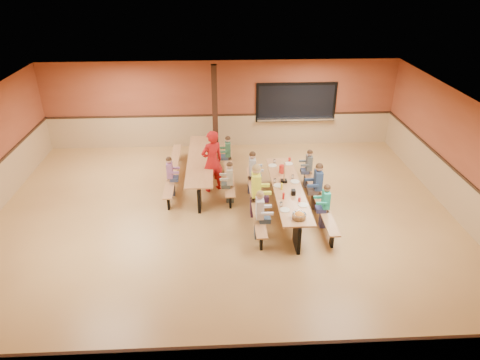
{
  "coord_description": "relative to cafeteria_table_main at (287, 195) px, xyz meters",
  "views": [
    {
      "loc": [
        -0.08,
        -9.21,
        6.01
      ],
      "look_at": [
        0.4,
        0.06,
        1.15
      ],
      "focal_mm": 32.0,
      "sensor_mm": 36.0,
      "label": 1
    }
  ],
  "objects": [
    {
      "name": "standing_woman",
      "position": [
        -1.95,
        1.32,
        0.38
      ],
      "size": [
        0.79,
        0.7,
        1.82
      ],
      "primitive_type": "imported",
      "rotation": [
        0.0,
        0.0,
        3.65
      ],
      "color": "red",
      "rests_on": "ground"
    },
    {
      "name": "seated_child_teal_right",
      "position": [
        0.82,
        -0.72,
        0.06
      ],
      "size": [
        0.35,
        0.28,
        1.17
      ],
      "primitive_type": null,
      "color": "#22AB8D",
      "rests_on": "ground"
    },
    {
      "name": "room_envelope",
      "position": [
        -1.65,
        -0.37,
        0.16
      ],
      "size": [
        12.04,
        10.04,
        3.02
      ],
      "color": "brown",
      "rests_on": "ground"
    },
    {
      "name": "kitchen_pass_through",
      "position": [
        0.95,
        4.59,
        0.96
      ],
      "size": [
        2.78,
        0.28,
        1.38
      ],
      "color": "black",
      "rests_on": "ground"
    },
    {
      "name": "seated_child_tan_sec",
      "position": [
        -1.47,
        0.64,
        0.06
      ],
      "size": [
        0.35,
        0.29,
        1.17
      ],
      "primitive_type": null,
      "color": "#AEA68E",
      "rests_on": "ground"
    },
    {
      "name": "chip_bowl",
      "position": [
        0.03,
        -1.48,
        0.29
      ],
      "size": [
        0.32,
        0.32,
        0.15
      ],
      "primitive_type": null,
      "color": "orange",
      "rests_on": "cafeteria_table_main"
    },
    {
      "name": "condiment_ketchup",
      "position": [
        -0.2,
        -0.58,
        0.3
      ],
      "size": [
        0.06,
        0.06,
        0.17
      ],
      "primitive_type": "cylinder",
      "color": "#B2140F",
      "rests_on": "cafeteria_table_main"
    },
    {
      "name": "ground",
      "position": [
        -1.65,
        -0.37,
        -0.53
      ],
      "size": [
        12.0,
        12.0,
        0.0
      ],
      "primitive_type": "plane",
      "color": "#A5743E",
      "rests_on": "ground"
    },
    {
      "name": "seated_adult_yellow",
      "position": [
        -0.83,
        -0.1,
        0.19
      ],
      "size": [
        0.48,
        0.39,
        1.43
      ],
      "primitive_type": null,
      "color": "#F1FF36",
      "rests_on": "ground"
    },
    {
      "name": "place_settings",
      "position": [
        -0.0,
        -0.0,
        0.27
      ],
      "size": [
        0.65,
        3.3,
        0.11
      ],
      "primitive_type": null,
      "color": "beige",
      "rests_on": "cafeteria_table_main"
    },
    {
      "name": "seated_child_navy_right",
      "position": [
        0.82,
        0.19,
        0.12
      ],
      "size": [
        0.41,
        0.33,
        1.29
      ],
      "primitive_type": null,
      "color": "navy",
      "rests_on": "ground"
    },
    {
      "name": "seated_child_purple_sec",
      "position": [
        -3.12,
        1.11,
        0.05
      ],
      "size": [
        0.34,
        0.28,
        1.15
      ],
      "primitive_type": null,
      "color": "#985D8F",
      "rests_on": "ground"
    },
    {
      "name": "condiment_mustard",
      "position": [
        -0.17,
        -0.1,
        0.3
      ],
      "size": [
        0.06,
        0.06,
        0.17
      ],
      "primitive_type": "cylinder",
      "color": "yellow",
      "rests_on": "cafeteria_table_main"
    },
    {
      "name": "napkin_dispenser",
      "position": [
        0.08,
        -0.38,
        0.28
      ],
      "size": [
        0.1,
        0.14,
        0.13
      ],
      "primitive_type": "cube",
      "color": "black",
      "rests_on": "cafeteria_table_main"
    },
    {
      "name": "punch_pitcher",
      "position": [
        -0.04,
        0.85,
        0.32
      ],
      "size": [
        0.16,
        0.16,
        0.22
      ],
      "primitive_type": "cylinder",
      "color": "red",
      "rests_on": "cafeteria_table_main"
    },
    {
      "name": "table_paddle",
      "position": [
        -0.06,
        0.31,
        0.35
      ],
      "size": [
        0.16,
        0.16,
        0.56
      ],
      "color": "black",
      "rests_on": "cafeteria_table_main"
    },
    {
      "name": "cafeteria_table_main",
      "position": [
        0.0,
        0.0,
        0.0
      ],
      "size": [
        1.91,
        3.7,
        0.74
      ],
      "color": "#B07546",
      "rests_on": "ground"
    },
    {
      "name": "seated_child_green_sec",
      "position": [
        -1.47,
        2.46,
        0.07
      ],
      "size": [
        0.36,
        0.29,
        1.18
      ],
      "primitive_type": null,
      "color": "#326546",
      "rests_on": "ground"
    },
    {
      "name": "seated_child_white_left",
      "position": [
        -0.83,
        -1.1,
        0.1
      ],
      "size": [
        0.39,
        0.32,
        1.25
      ],
      "primitive_type": null,
      "color": "white",
      "rests_on": "ground"
    },
    {
      "name": "seated_child_grey_left",
      "position": [
        -0.83,
        1.14,
        0.09
      ],
      "size": [
        0.38,
        0.31,
        1.24
      ],
      "primitive_type": null,
      "color": "#B2B2B2",
      "rests_on": "ground"
    },
    {
      "name": "seated_child_char_right",
      "position": [
        0.82,
        1.38,
        0.05
      ],
      "size": [
        0.34,
        0.28,
        1.15
      ],
      "primitive_type": null,
      "color": "#505659",
      "rests_on": "ground"
    },
    {
      "name": "cafeteria_table_second",
      "position": [
        -2.3,
        1.88,
        0.0
      ],
      "size": [
        1.91,
        3.7,
        0.74
      ],
      "color": "#B07546",
      "rests_on": "ground"
    },
    {
      "name": "structural_post",
      "position": [
        -1.85,
        4.03,
        0.97
      ],
      "size": [
        0.18,
        0.18,
        3.0
      ],
      "primitive_type": "cube",
      "color": "black",
      "rests_on": "ground"
    }
  ]
}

